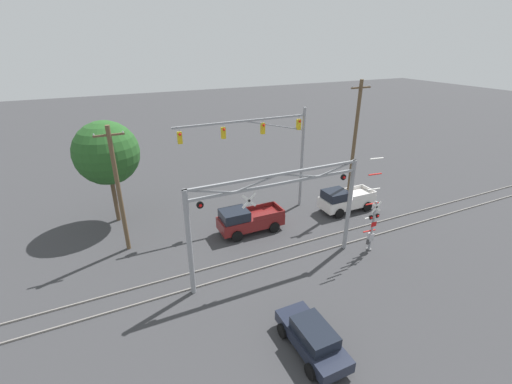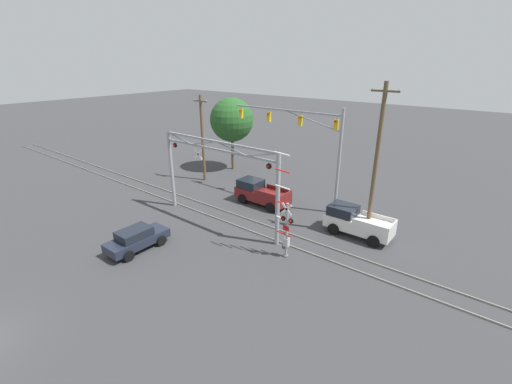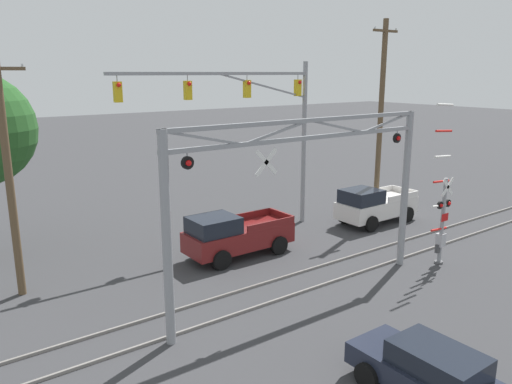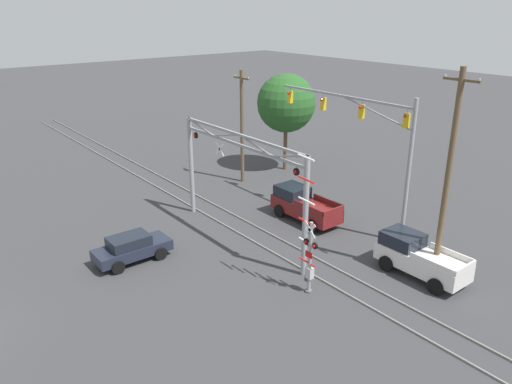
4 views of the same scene
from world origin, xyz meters
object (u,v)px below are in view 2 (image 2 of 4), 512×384
object	(u,v)px
traffic_signal_span	(311,138)
utility_pole_right	(376,162)
utility_pole_left	(203,138)
pickup_truck_following	(356,222)
crossing_gantry	(218,171)
pickup_truck_lead	(260,193)
crossing_signal_mast	(286,227)
background_tree_beyond_span	(232,120)
sedan_waiting	(137,239)

from	to	relation	value
traffic_signal_span	utility_pole_right	bearing A→B (deg)	-18.45
traffic_signal_span	utility_pole_left	size ratio (longest dim) A/B	1.23
pickup_truck_following	utility_pole_right	xyz separation A→B (m)	(0.72, 0.49, 4.44)
crossing_gantry	traffic_signal_span	distance (m)	8.20
pickup_truck_lead	utility_pole_right	size ratio (longest dim) A/B	0.46
utility_pole_left	utility_pole_right	xyz separation A→B (m)	(17.97, -1.22, 0.98)
crossing_signal_mast	traffic_signal_span	world-z (taller)	traffic_signal_span
crossing_signal_mast	background_tree_beyond_span	world-z (taller)	background_tree_beyond_span
pickup_truck_lead	utility_pole_left	size ratio (longest dim) A/B	0.56
crossing_signal_mast	pickup_truck_lead	xyz separation A→B (m)	(-6.50, 5.84, -1.11)
crossing_gantry	background_tree_beyond_span	distance (m)	13.97
background_tree_beyond_span	pickup_truck_lead	bearing A→B (deg)	-35.26
traffic_signal_span	utility_pole_right	world-z (taller)	utility_pole_right
crossing_gantry	utility_pole_right	xyz separation A→B (m)	(9.75, 5.11, 1.27)
pickup_truck_lead	sedan_waiting	world-z (taller)	pickup_truck_lead
utility_pole_left	utility_pole_right	world-z (taller)	utility_pole_right
pickup_truck_lead	crossing_gantry	bearing A→B (deg)	-92.45
crossing_signal_mast	background_tree_beyond_span	bearing A→B (deg)	141.73
crossing_gantry	utility_pole_right	size ratio (longest dim) A/B	1.04
pickup_truck_lead	utility_pole_right	world-z (taller)	utility_pole_right
pickup_truck_following	background_tree_beyond_span	size ratio (longest dim) A/B	0.59
sedan_waiting	traffic_signal_span	bearing A→B (deg)	69.32
crossing_gantry	background_tree_beyond_span	xyz separation A→B (m)	(-8.47, 11.02, 1.44)
pickup_truck_following	background_tree_beyond_span	distance (m)	19.19
traffic_signal_span	utility_pole_left	distance (m)	11.92
crossing_gantry	traffic_signal_span	xyz separation A→B (m)	(3.58, 7.17, 1.73)
traffic_signal_span	pickup_truck_following	bearing A→B (deg)	-25.08
traffic_signal_span	sedan_waiting	xyz separation A→B (m)	(-5.08, -13.45, -5.13)
pickup_truck_lead	utility_pole_left	world-z (taller)	utility_pole_left
pickup_truck_following	utility_pole_right	world-z (taller)	utility_pole_right
pickup_truck_lead	pickup_truck_following	size ratio (longest dim) A/B	1.04
crossing_signal_mast	sedan_waiting	xyz separation A→B (m)	(-8.20, -5.33, -1.34)
crossing_signal_mast	utility_pole_left	size ratio (longest dim) A/B	0.78
pickup_truck_lead	utility_pole_left	xyz separation A→B (m)	(-8.43, 1.44, 3.47)
utility_pole_right	utility_pole_left	bearing A→B (deg)	176.13
crossing_signal_mast	sedan_waiting	world-z (taller)	crossing_signal_mast
traffic_signal_span	background_tree_beyond_span	xyz separation A→B (m)	(-12.05, 3.85, -0.29)
crossing_signal_mast	pickup_truck_lead	distance (m)	8.80
utility_pole_right	pickup_truck_lead	bearing A→B (deg)	-178.64
background_tree_beyond_span	pickup_truck_following	bearing A→B (deg)	-20.10
crossing_gantry	traffic_signal_span	size ratio (longest dim) A/B	1.04
utility_pole_left	crossing_gantry	bearing A→B (deg)	-37.57
sedan_waiting	utility_pole_left	bearing A→B (deg)	118.08
sedan_waiting	background_tree_beyond_span	size ratio (longest dim) A/B	0.52
utility_pole_right	background_tree_beyond_span	bearing A→B (deg)	162.03
crossing_signal_mast	sedan_waiting	distance (m)	9.87
utility_pole_left	crossing_signal_mast	bearing A→B (deg)	-25.99
crossing_gantry	background_tree_beyond_span	world-z (taller)	background_tree_beyond_span
crossing_gantry	sedan_waiting	bearing A→B (deg)	-103.40
traffic_signal_span	pickup_truck_lead	world-z (taller)	traffic_signal_span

